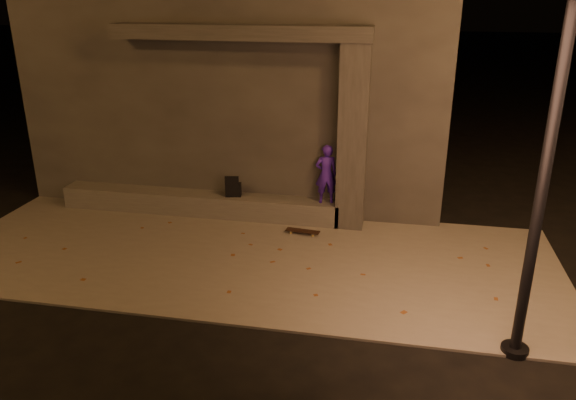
% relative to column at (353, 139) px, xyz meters
% --- Properties ---
extents(ground, '(120.00, 120.00, 0.00)m').
position_rel_column_xyz_m(ground, '(-1.70, -3.75, -1.84)').
color(ground, black).
rests_on(ground, ground).
extents(sidewalk, '(11.00, 4.40, 0.04)m').
position_rel_column_xyz_m(sidewalk, '(-1.70, -1.75, -1.82)').
color(sidewalk, slate).
rests_on(sidewalk, ground).
extents(building, '(9.00, 5.10, 5.22)m').
position_rel_column_xyz_m(building, '(-2.70, 2.74, 0.77)').
color(building, '#353331').
rests_on(building, ground).
extents(ledge, '(6.00, 0.55, 0.45)m').
position_rel_column_xyz_m(ledge, '(-3.20, 0.00, -1.58)').
color(ledge, '#53514B').
rests_on(ledge, sidewalk).
extents(column, '(0.55, 0.55, 3.60)m').
position_rel_column_xyz_m(column, '(0.00, 0.00, 0.00)').
color(column, '#353331').
rests_on(column, sidewalk).
extents(canopy, '(5.00, 0.70, 0.28)m').
position_rel_column_xyz_m(canopy, '(-2.20, 0.05, 1.94)').
color(canopy, '#353331').
rests_on(canopy, column).
extents(skateboarder, '(0.50, 0.40, 1.20)m').
position_rel_column_xyz_m(skateboarder, '(-0.50, 0.00, -0.75)').
color(skateboarder, '#3B19A4').
rests_on(skateboarder, ledge).
extents(backpack, '(0.36, 0.27, 0.46)m').
position_rel_column_xyz_m(backpack, '(-2.43, 0.00, -1.19)').
color(backpack, black).
rests_on(backpack, ledge).
extents(skateboard, '(0.68, 0.24, 0.07)m').
position_rel_column_xyz_m(skateboard, '(-0.85, -0.65, -1.74)').
color(skateboard, black).
rests_on(skateboard, sidewalk).
extents(street_lamp_0, '(0.36, 0.36, 7.28)m').
position_rel_column_xyz_m(street_lamp_0, '(2.56, -3.82, 2.28)').
color(street_lamp_0, black).
rests_on(street_lamp_0, ground).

